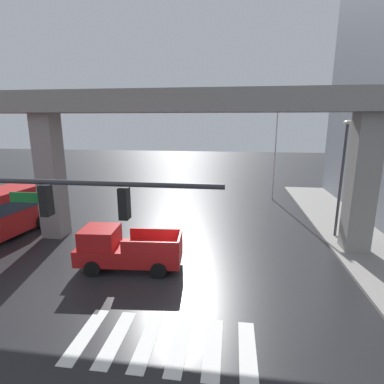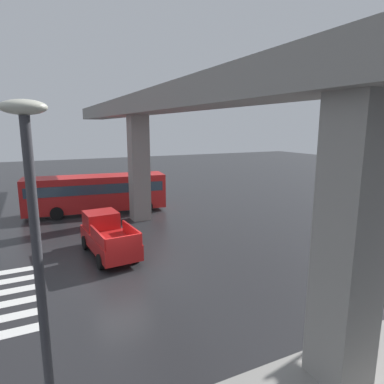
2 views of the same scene
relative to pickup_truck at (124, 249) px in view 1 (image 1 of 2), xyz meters
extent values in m
plane|color=#232326|center=(3.13, 0.04, -0.99)|extent=(120.00, 120.00, 0.00)
cube|color=silver|center=(0.38, -4.90, -0.98)|extent=(0.55, 2.80, 0.01)
cube|color=silver|center=(1.48, -4.90, -0.98)|extent=(0.55, 2.80, 0.01)
cube|color=silver|center=(2.58, -4.90, -0.98)|extent=(0.55, 2.80, 0.01)
cube|color=silver|center=(3.68, -4.90, -0.98)|extent=(0.55, 2.80, 0.01)
cube|color=silver|center=(4.78, -4.90, -0.98)|extent=(0.55, 2.80, 0.01)
cube|color=silver|center=(5.88, -4.90, -0.98)|extent=(0.55, 2.80, 0.01)
cube|color=gray|center=(3.13, 3.66, 7.25)|extent=(54.58, 2.29, 1.20)
cube|color=gray|center=(-5.87, 3.66, 2.83)|extent=(1.30, 1.30, 7.64)
cube|color=gray|center=(12.14, 3.66, 2.83)|extent=(1.30, 1.30, 7.64)
cube|color=gray|center=(12.97, 2.04, -0.91)|extent=(4.00, 36.00, 0.15)
cube|color=red|center=(0.30, 0.02, -0.21)|extent=(5.24, 2.30, 0.80)
cube|color=red|center=(-1.15, -0.09, 0.64)|extent=(1.83, 1.88, 0.90)
cube|color=#3F5160|center=(-1.61, -0.13, 0.64)|extent=(0.23, 1.67, 0.77)
cube|color=red|center=(1.51, -0.76, 0.49)|extent=(2.65, 0.31, 0.60)
cube|color=red|center=(1.37, 0.99, 0.49)|extent=(2.65, 0.31, 0.60)
cube|color=red|center=(2.79, 0.22, 0.49)|extent=(0.24, 1.75, 0.60)
cylinder|color=black|center=(-1.20, -1.00, -0.61)|extent=(0.78, 0.34, 0.76)
cylinder|color=black|center=(-1.35, 0.80, -0.61)|extent=(0.78, 0.34, 0.76)
cylinder|color=black|center=(1.95, -0.75, -0.61)|extent=(0.78, 0.34, 0.76)
cylinder|color=black|center=(1.80, 1.05, -0.61)|extent=(0.78, 0.34, 0.76)
cube|color=#2D3D4C|center=(-8.68, 6.41, 0.99)|extent=(2.24, 0.33, 1.49)
cylinder|color=black|center=(-10.08, 4.98, -0.51)|extent=(0.45, 0.99, 0.96)
cylinder|color=black|center=(-7.64, 4.71, -0.51)|extent=(0.45, 0.99, 0.96)
cylinder|color=#38383D|center=(-0.35, -6.00, 4.61)|extent=(10.80, 0.14, 0.14)
cube|color=black|center=(0.25, -6.00, 4.09)|extent=(0.24, 0.32, 0.84)
sphere|color=orange|center=(0.25, -6.00, 4.09)|extent=(0.17, 0.17, 0.17)
cube|color=black|center=(2.45, -6.00, 4.09)|extent=(0.24, 0.32, 0.84)
sphere|color=orange|center=(2.45, -6.00, 4.09)|extent=(0.17, 0.17, 0.17)
cube|color=#19722D|center=(-0.25, -6.00, 4.16)|extent=(1.10, 0.04, 0.28)
cylinder|color=#38383D|center=(11.77, 5.63, 2.51)|extent=(0.16, 0.16, 7.00)
ellipsoid|color=beige|center=(11.77, 5.63, 6.13)|extent=(0.44, 0.70, 0.24)
cylinder|color=silver|center=(9.03, 14.87, 3.75)|extent=(0.12, 0.12, 9.48)
cube|color=red|center=(9.58, 14.87, 8.00)|extent=(1.10, 0.04, 0.70)
camera|label=1|loc=(5.22, -13.22, 6.18)|focal=28.05mm
camera|label=2|loc=(17.63, -3.39, 5.84)|focal=31.28mm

